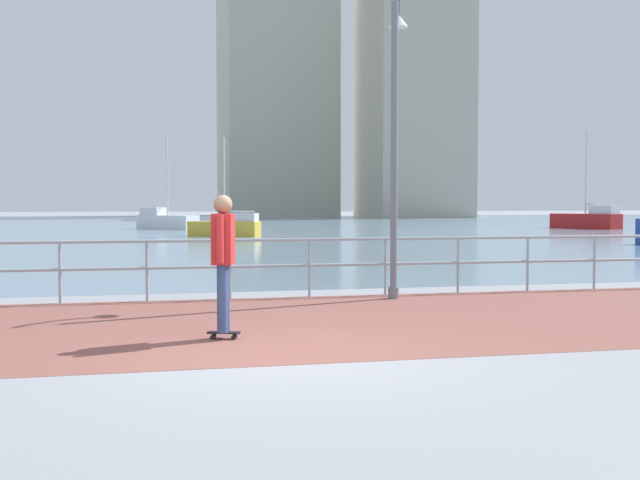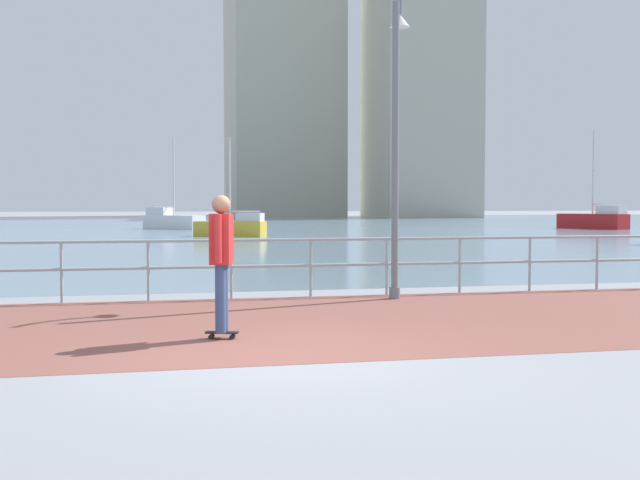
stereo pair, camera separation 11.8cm
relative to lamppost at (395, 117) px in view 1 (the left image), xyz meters
The scene contains 11 objects.
ground 35.57m from the lamppost, 94.57° to the left, with size 220.00×220.00×0.00m, color gray.
brick_paving 4.84m from the lamppost, 140.02° to the right, with size 28.00×5.65×0.01m, color brown.
harbor_water 45.65m from the lamppost, 93.56° to the left, with size 180.00×88.00×0.00m, color #6B899E.
waterfront_railing 3.75m from the lamppost, behind, with size 25.25×0.06×1.04m.
lamppost is the anchor object (origin of this frame).
skateboarder 5.27m from the lamppost, 133.42° to the right, with size 0.41×0.55×1.75m.
sailboat_teal 37.59m from the lamppost, 94.57° to the left, with size 3.91×3.81×5.85m.
sailboat_gray 40.26m from the lamppost, 53.73° to the left, with size 3.14×4.69×6.34m.
sailboat_yellow 25.87m from the lamppost, 90.68° to the left, with size 3.63×2.49×4.92m.
tower_concrete 80.89m from the lamppost, 70.34° to the left, with size 11.20×12.60×28.81m.
tower_slate 91.83m from the lamppost, 81.98° to the left, with size 13.77×16.88×44.71m.
Camera 1 is at (-1.41, -8.20, 1.65)m, focal length 43.56 mm.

